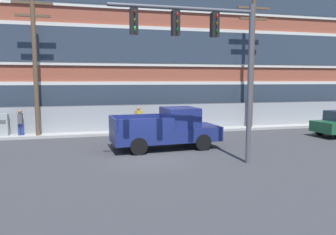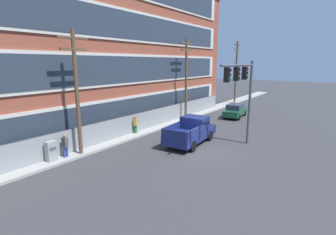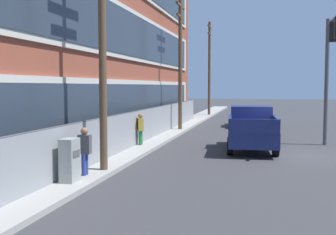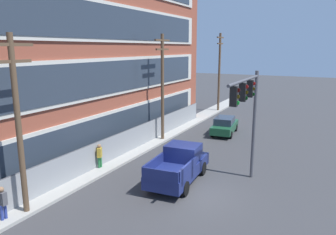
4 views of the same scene
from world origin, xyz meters
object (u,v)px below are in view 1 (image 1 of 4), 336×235
at_px(pickup_truck_navy, 168,129).
at_px(pedestrian_near_cabinet, 20,122).
at_px(utility_pole_near_corner, 35,60).
at_px(pedestrian_by_fence, 139,118).
at_px(traffic_signal_mast, 209,48).
at_px(utility_pole_midblock, 252,60).
at_px(electrical_cabinet, 3,126).

bearing_deg(pickup_truck_navy, pedestrian_near_cabinet, 147.10).
bearing_deg(pedestrian_near_cabinet, pickup_truck_navy, -32.90).
height_order(utility_pole_near_corner, pedestrian_by_fence, utility_pole_near_corner).
xyz_separation_m(traffic_signal_mast, pickup_truck_navy, (-0.71, 3.62, -3.68)).
xyz_separation_m(pickup_truck_navy, utility_pole_near_corner, (-6.72, 4.73, 3.57)).
bearing_deg(utility_pole_near_corner, pedestrian_near_cabinet, 165.66).
bearing_deg(utility_pole_near_corner, traffic_signal_mast, -48.35).
relative_size(pickup_truck_navy, utility_pole_midblock, 0.63).
bearing_deg(electrical_cabinet, pedestrian_by_fence, 1.42).
bearing_deg(pickup_truck_navy, utility_pole_near_corner, 144.84).
xyz_separation_m(pickup_truck_navy, pedestrian_by_fence, (-0.65, 5.23, 0.02)).
distance_m(utility_pole_near_corner, electrical_cabinet, 4.29).
relative_size(utility_pole_midblock, electrical_cabinet, 5.98).
xyz_separation_m(pickup_truck_navy, pedestrian_near_cabinet, (-7.71, 4.98, 0.02)).
xyz_separation_m(pedestrian_near_cabinet, pedestrian_by_fence, (7.06, 0.25, 0.00)).
bearing_deg(traffic_signal_mast, utility_pole_near_corner, 131.65).
bearing_deg(pedestrian_by_fence, pedestrian_near_cabinet, -178.00).
bearing_deg(pedestrian_by_fence, pickup_truck_navy, -82.90).
bearing_deg(traffic_signal_mast, pedestrian_near_cabinet, 134.37).
relative_size(electrical_cabinet, pedestrian_by_fence, 0.86).
bearing_deg(electrical_cabinet, pedestrian_near_cabinet, -2.86).
relative_size(pickup_truck_navy, pedestrian_near_cabinet, 3.24).
xyz_separation_m(pickup_truck_navy, electrical_cabinet, (-8.67, 5.03, -0.23)).
height_order(electrical_cabinet, pedestrian_by_fence, pedestrian_by_fence).
xyz_separation_m(traffic_signal_mast, electrical_cabinet, (-9.38, 8.65, -3.91)).
relative_size(utility_pole_midblock, pedestrian_by_fence, 5.13).
bearing_deg(pickup_truck_navy, traffic_signal_mast, -78.91).
bearing_deg(utility_pole_midblock, utility_pole_near_corner, -179.66).
bearing_deg(pedestrian_by_fence, utility_pole_midblock, -3.07).
height_order(utility_pole_midblock, pedestrian_by_fence, utility_pole_midblock).
distance_m(electrical_cabinet, pedestrian_near_cabinet, 1.00).
bearing_deg(pedestrian_near_cabinet, pedestrian_by_fence, 2.00).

